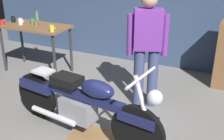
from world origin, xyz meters
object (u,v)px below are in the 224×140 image
mug_green_speckled (33,21)px  mug_yellow_tall (52,28)px  mug_brown_stoneware (36,23)px  bottle (37,17)px  motorcycle (82,103)px  mug_red_diner (2,22)px  mug_black_matte (13,19)px  mug_white_ceramic (21,21)px  person_standing (147,46)px

mug_green_speckled → mug_yellow_tall: bearing=-23.0°
mug_brown_stoneware → mug_yellow_tall: 0.55m
mug_green_speckled → mug_brown_stoneware: bearing=-21.9°
mug_brown_stoneware → mug_green_speckled: (-0.12, 0.05, 0.00)m
bottle → mug_yellow_tall: bearing=-34.1°
motorcycle → mug_brown_stoneware: size_ratio=20.00×
motorcycle → mug_red_diner: (-2.37, 1.19, 0.50)m
mug_yellow_tall → mug_black_matte: (-1.06, 0.23, 0.00)m
mug_brown_stoneware → mug_white_ceramic: (-0.32, -0.05, 0.01)m
mug_brown_stoneware → mug_yellow_tall: mug_yellow_tall is taller
motorcycle → mug_green_speckled: 2.43m
person_standing → mug_yellow_tall: bearing=-27.7°
mug_yellow_tall → mug_red_diner: size_ratio=1.03×
person_standing → mug_brown_stoneware: (-2.22, 0.36, 0.02)m
motorcycle → mug_red_diner: 2.69m
mug_yellow_tall → mug_black_matte: mug_black_matte is taller
mug_brown_stoneware → mug_white_ceramic: size_ratio=0.89×
mug_red_diner → mug_brown_stoneware: bearing=19.3°
mug_red_diner → motorcycle: bearing=-26.7°
person_standing → mug_green_speckled: (-2.34, 0.41, 0.03)m
mug_red_diner → mug_yellow_tall: bearing=-0.4°
mug_green_speckled → mug_white_ceramic: mug_white_ceramic is taller
mug_white_ceramic → mug_yellow_tall: bearing=-11.5°
mug_yellow_tall → mug_red_diner: bearing=179.6°
mug_brown_stoneware → mug_red_diner: 0.64m
mug_red_diner → bottle: bottle is taller
person_standing → mug_red_diner: 2.82m
mug_green_speckled → bottle: bearing=105.7°
person_standing → mug_black_matte: (-2.77, 0.37, 0.03)m
mug_yellow_tall → person_standing: bearing=-4.8°
mug_brown_stoneware → mug_red_diner: size_ratio=0.98×
mug_green_speckled → bottle: 0.21m
bottle → person_standing: bearing=-14.2°
person_standing → mug_yellow_tall: 1.72m
mug_white_ceramic → bottle: bearing=64.0°
person_standing → mug_black_matte: 2.80m
mug_black_matte → bottle: 0.44m
motorcycle → mug_brown_stoneware: (-1.76, 1.40, 0.50)m
mug_yellow_tall → mug_green_speckled: (-0.62, 0.27, -0.00)m
person_standing → mug_brown_stoneware: bearing=-32.2°
mug_red_diner → mug_white_ceramic: mug_white_ceramic is taller
mug_yellow_tall → mug_brown_stoneware: bearing=156.7°
mug_brown_stoneware → mug_yellow_tall: (0.51, -0.22, 0.01)m
person_standing → mug_red_diner: person_standing is taller
motorcycle → person_standing: bearing=74.2°
mug_white_ceramic → person_standing: bearing=-7.0°
motorcycle → mug_white_ceramic: size_ratio=17.87×
person_standing → mug_black_matte: person_standing is taller
mug_yellow_tall → mug_green_speckled: 0.68m
mug_brown_stoneware → bottle: bearing=125.4°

